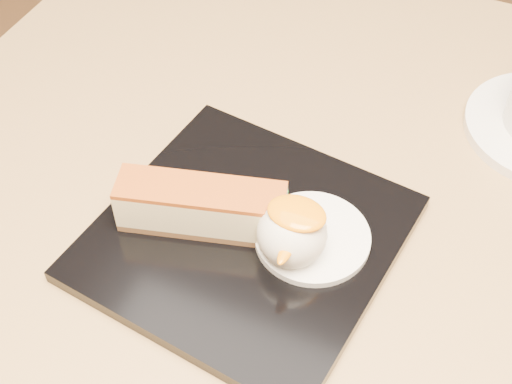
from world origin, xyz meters
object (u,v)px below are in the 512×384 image
at_px(dessert_plate, 246,238).
at_px(cheesecake, 201,207).
at_px(table, 307,344).
at_px(ice_cream_scoop, 292,233).

relative_size(dessert_plate, cheesecake, 1.64).
height_order(table, cheesecake, cheesecake).
distance_m(cheesecake, ice_cream_scoop, 0.08).
bearing_deg(dessert_plate, table, 19.93).
bearing_deg(ice_cream_scoop, cheesecake, -180.00).
relative_size(cheesecake, ice_cream_scoop, 2.55).
distance_m(table, ice_cream_scoop, 0.20).
bearing_deg(dessert_plate, ice_cream_scoop, -7.13).
distance_m(table, cheesecake, 0.21).
xyz_separation_m(cheesecake, ice_cream_scoop, (0.07, 0.00, 0.01)).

